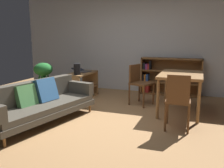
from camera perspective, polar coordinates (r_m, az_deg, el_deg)
name	(u,v)px	position (r m, az deg, el deg)	size (l,w,h in m)	color
ground_plane	(97,121)	(4.44, -3.61, -8.61)	(8.16, 8.16, 0.00)	#A87A4C
back_wall_panel	(136,42)	(6.74, 5.62, 9.79)	(6.80, 0.10, 2.70)	silver
fabric_couch	(39,102)	(4.47, -16.78, -4.12)	(1.16, 2.18, 0.76)	brown
media_console	(81,86)	(5.98, -7.20, -0.47)	(0.44, 1.05, 0.64)	olive
open_laptop	(82,71)	(6.09, -7.02, 3.13)	(0.45, 0.38, 0.10)	#333338
desk_speaker	(77,69)	(5.60, -8.18, 3.46)	(0.16, 0.16, 0.25)	black
potted_floor_plant	(43,75)	(6.17, -15.77, 2.09)	(0.45, 0.50, 0.87)	#9E9389
dining_table	(181,78)	(4.92, 15.89, 1.33)	(0.80, 1.15, 0.79)	olive
dining_chair_near	(139,82)	(5.42, 6.37, 0.59)	(0.54, 0.54, 0.88)	brown
dining_chair_far	(178,99)	(4.01, 15.23, -3.37)	(0.40, 0.42, 0.92)	brown
bookshelf	(168,76)	(6.48, 13.01, 1.74)	(1.53, 0.30, 0.96)	brown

